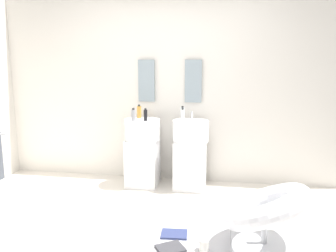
% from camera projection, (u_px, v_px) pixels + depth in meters
% --- Properties ---
extents(ground_plane, '(4.80, 3.60, 0.04)m').
position_uv_depth(ground_plane, '(143.00, 237.00, 3.21)').
color(ground_plane, silver).
extents(rear_partition, '(4.80, 0.10, 2.60)m').
position_uv_depth(rear_partition, '(170.00, 85.00, 4.57)').
color(rear_partition, silver).
rests_on(rear_partition, ground_plane).
extents(pedestal_sink_left, '(0.45, 0.45, 0.98)m').
position_uv_depth(pedestal_sink_left, '(143.00, 151.00, 4.44)').
color(pedestal_sink_left, white).
rests_on(pedestal_sink_left, ground_plane).
extents(pedestal_sink_right, '(0.45, 0.45, 0.98)m').
position_uv_depth(pedestal_sink_right, '(190.00, 153.00, 4.34)').
color(pedestal_sink_right, white).
rests_on(pedestal_sink_right, ground_plane).
extents(vanity_mirror_left, '(0.22, 0.03, 0.55)m').
position_uv_depth(vanity_mirror_left, '(147.00, 81.00, 4.54)').
color(vanity_mirror_left, '#8C9EA8').
extents(vanity_mirror_right, '(0.22, 0.03, 0.55)m').
position_uv_depth(vanity_mirror_right, '(193.00, 81.00, 4.44)').
color(vanity_mirror_right, '#8C9EA8').
extents(lounge_chair, '(1.03, 1.03, 0.65)m').
position_uv_depth(lounge_chair, '(265.00, 212.00, 2.90)').
color(lounge_chair, '#B7BABF').
rests_on(lounge_chair, ground_plane).
extents(area_rug, '(1.18, 0.79, 0.01)m').
position_uv_depth(area_rug, '(196.00, 244.00, 3.03)').
color(area_rug, '#B2B2B7').
rests_on(area_rug, ground_plane).
extents(magazine_navy, '(0.26, 0.20, 0.02)m').
position_uv_depth(magazine_navy, '(174.00, 234.00, 3.18)').
color(magazine_navy, navy).
rests_on(magazine_navy, area_rug).
extents(magazine_charcoal, '(0.29, 0.28, 0.02)m').
position_uv_depth(magazine_charcoal, '(170.00, 248.00, 2.93)').
color(magazine_charcoal, '#38383D').
rests_on(magazine_charcoal, area_rug).
extents(coffee_mug, '(0.09, 0.09, 0.10)m').
position_uv_depth(coffee_mug, '(204.00, 245.00, 2.92)').
color(coffee_mug, white).
rests_on(coffee_mug, area_rug).
extents(soap_bottle_amber, '(0.06, 0.06, 0.18)m').
position_uv_depth(soap_bottle_amber, '(139.00, 112.00, 4.45)').
color(soap_bottle_amber, '#C68C38').
rests_on(soap_bottle_amber, pedestal_sink_left).
extents(soap_bottle_clear, '(0.05, 0.05, 0.17)m').
position_uv_depth(soap_bottle_clear, '(182.00, 113.00, 4.35)').
color(soap_bottle_clear, silver).
rests_on(soap_bottle_clear, pedestal_sink_right).
extents(soap_bottle_black, '(0.05, 0.05, 0.16)m').
position_uv_depth(soap_bottle_black, '(146.00, 115.00, 4.24)').
color(soap_bottle_black, black).
rests_on(soap_bottle_black, pedestal_sink_left).
extents(soap_bottle_white, '(0.05, 0.05, 0.17)m').
position_uv_depth(soap_bottle_white, '(183.00, 115.00, 4.20)').
color(soap_bottle_white, white).
rests_on(soap_bottle_white, pedestal_sink_right).
extents(soap_bottle_grey, '(0.06, 0.06, 0.16)m').
position_uv_depth(soap_bottle_grey, '(133.00, 115.00, 4.22)').
color(soap_bottle_grey, '#99999E').
rests_on(soap_bottle_grey, pedestal_sink_left).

